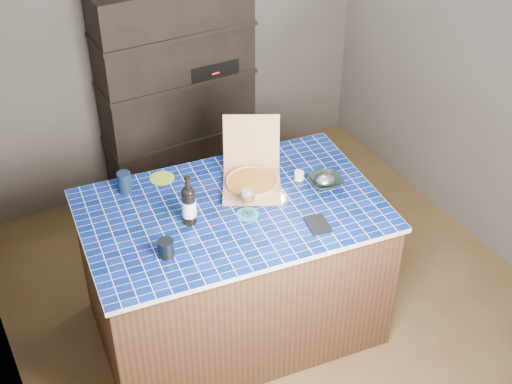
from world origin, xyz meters
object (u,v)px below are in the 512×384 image
mead_bottle (189,205)px  dvd_case (318,225)px  pizza_box (252,179)px  bowl (325,182)px  kitchen_island (234,269)px  wine_glass (247,196)px

mead_bottle → dvd_case: (0.65, -0.38, -0.12)m
pizza_box → dvd_case: 0.55m
dvd_case → bowl: bearing=62.0°
kitchen_island → dvd_case: dvd_case is taller
pizza_box → dvd_case: (0.16, -0.53, -0.05)m
wine_glass → pizza_box: bearing=57.1°
kitchen_island → bowl: (0.63, -0.06, 0.52)m
pizza_box → mead_bottle: pizza_box is taller
pizza_box → mead_bottle: 0.51m
pizza_box → wine_glass: pizza_box is taller
kitchen_island → wine_glass: wine_glass is taller
mead_bottle → dvd_case: 0.76m
kitchen_island → wine_glass: bearing=-55.3°
mead_bottle → wine_glass: mead_bottle is taller
wine_glass → kitchen_island: bearing=118.6°
mead_bottle → wine_glass: (0.33, -0.10, 0.01)m
pizza_box → dvd_case: size_ratio=3.25×
wine_glass → dvd_case: 0.44m
dvd_case → kitchen_island: bearing=144.5°
kitchen_island → bowl: bowl is taller
pizza_box → mead_bottle: bearing=-136.1°
kitchen_island → mead_bottle: (-0.28, -0.00, 0.62)m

